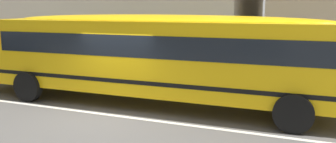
# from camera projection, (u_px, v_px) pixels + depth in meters

# --- Properties ---
(ground_plane) EXTENTS (400.00, 400.00, 0.00)m
(ground_plane) POSITION_uv_depth(u_px,v_px,m) (111.00, 115.00, 10.88)
(ground_plane) COLOR #54514F
(sidewalk_far) EXTENTS (120.00, 3.00, 0.01)m
(sidewalk_far) POSITION_uv_depth(u_px,v_px,m) (192.00, 72.00, 18.23)
(sidewalk_far) COLOR gray
(sidewalk_far) RESTS_ON ground_plane
(lane_centreline) EXTENTS (110.00, 0.16, 0.01)m
(lane_centreline) POSITION_uv_depth(u_px,v_px,m) (111.00, 115.00, 10.88)
(lane_centreline) COLOR silver
(lane_centreline) RESTS_ON ground_plane
(school_bus) EXTENTS (13.71, 3.25, 3.06)m
(school_bus) POSITION_uv_depth(u_px,v_px,m) (151.00, 51.00, 11.93)
(school_bus) COLOR yellow
(school_bus) RESTS_ON ground_plane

